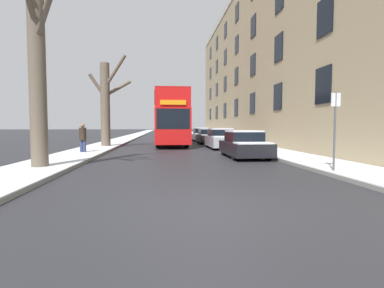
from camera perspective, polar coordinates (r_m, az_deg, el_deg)
ground_plane at (r=6.26m, az=3.90°, el=-11.71°), size 320.00×320.00×0.00m
sidewalk_left at (r=59.16m, az=-10.13°, el=1.84°), size 2.55×130.00×0.16m
sidewalk_right at (r=59.36m, az=0.78°, el=1.90°), size 2.55×130.00×0.16m
terrace_facade_right at (r=34.60m, az=16.01°, el=14.36°), size 9.10×46.29×16.57m
bare_tree_left_0 at (r=12.43m, az=-27.46°, el=16.06°), size 2.67×3.51×9.44m
bare_tree_left_1 at (r=23.58m, az=-16.06°, el=7.56°), size 3.01×2.20×6.87m
double_decker_bus at (r=26.35m, az=-4.05°, el=5.25°), size 2.58×11.44×4.39m
parked_car_0 at (r=15.90m, az=9.93°, el=-0.18°), size 1.89×4.23×1.41m
parked_car_1 at (r=22.16m, az=5.46°, el=0.94°), size 1.82×4.44×1.48m
parked_car_2 at (r=28.12m, az=3.09°, el=1.40°), size 1.85×4.00×1.40m
parked_car_3 at (r=33.00m, az=1.79°, el=1.74°), size 1.81×4.02×1.49m
pedestrian_left_sidewalk at (r=18.18m, az=-20.08°, el=1.15°), size 0.39×0.39×1.79m
street_sign_post at (r=10.94m, az=25.55°, el=2.75°), size 0.32×0.07×2.75m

